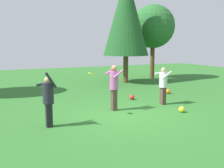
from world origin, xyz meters
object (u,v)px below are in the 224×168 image
ball_red (132,97)px  frisbee (92,74)px  ball_orange (168,91)px  person_thrower (48,97)px  tree_right (126,15)px  person_catcher (114,84)px  person_bystander (163,83)px  ball_yellow (182,109)px  tree_far_right (153,27)px

ball_red → frisbee: bearing=-145.3°
frisbee → ball_orange: bearing=24.3°
person_thrower → ball_orange: (6.82, 2.82, -0.82)m
frisbee → tree_right: (5.14, 6.88, 2.96)m
person_catcher → ball_red: person_catcher is taller
person_catcher → person_bystander: bearing=155.6°
ball_red → tree_right: bearing=64.4°
person_thrower → person_bystander: bearing=-5.3°
person_thrower → ball_yellow: bearing=-21.2°
person_catcher → ball_orange: (4.07, 1.85, -0.94)m
person_bystander → ball_yellow: bearing=75.4°
person_bystander → ball_yellow: (-0.16, -1.41, -0.83)m
tree_far_right → tree_right: size_ratio=0.77×
ball_red → ball_yellow: size_ratio=1.03×
tree_right → ball_yellow: bearing=-103.2°
person_thrower → tree_right: 10.61m
ball_orange → ball_yellow: ball_orange is taller
ball_orange → tree_far_right: tree_far_right is taller
person_catcher → ball_red: size_ratio=7.50×
ball_yellow → frisbee: bearing=164.5°
person_thrower → ball_orange: size_ratio=7.00×
ball_orange → ball_red: 2.48m
tree_far_right → person_thrower: bearing=-138.9°
person_catcher → ball_orange: bearing=-179.7°
person_bystander → person_thrower: bearing=2.6°
person_thrower → ball_orange: 7.42m
person_catcher → person_thrower: bearing=-4.7°
person_bystander → tree_far_right: bearing=-129.5°
person_bystander → tree_right: bearing=-112.7°
tree_far_right → tree_right: (-2.90, -1.10, 0.62)m
ball_orange → person_bystander: bearing=-132.8°
ball_orange → tree_far_right: bearing=63.1°
person_bystander → person_catcher: bearing=-8.3°
person_catcher → tree_far_right: tree_far_right is taller
tree_right → person_catcher: bearing=-122.2°
person_catcher → ball_orange: size_ratio=7.06×
tree_right → person_bystander: bearing=-104.7°
ball_yellow → person_bystander: bearing=83.5°
person_catcher → ball_yellow: (2.19, -1.42, -0.95)m
tree_far_right → tree_right: 3.17m
person_bystander → ball_red: (-0.71, 1.41, -0.83)m
tree_right → frisbee: bearing=-126.8°
ball_red → tree_far_right: size_ratio=0.04×
person_thrower → ball_yellow: person_thrower is taller
person_bystander → frisbee: bearing=-0.0°
ball_yellow → tree_right: bearing=76.8°
person_bystander → ball_yellow: size_ratio=6.98×
person_catcher → tree_far_right: (6.93, 7.48, 2.82)m
ball_red → person_catcher: bearing=-139.3°
frisbee → tree_right: tree_right is taller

